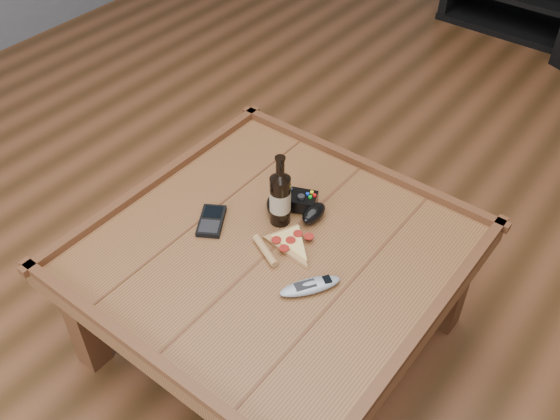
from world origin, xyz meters
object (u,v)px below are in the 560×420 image
Objects in this scene: coffee_table at (273,262)px; game_controller at (296,205)px; pizza_slice at (287,243)px; smartphone at (211,221)px; remote_control at (310,286)px; beer_bottle at (280,197)px.

coffee_table is 0.19m from game_controller.
pizza_slice is 1.72× the size of smartphone.
pizza_slice is at bearing 52.25° from coffee_table.
remote_control is at bearing -19.12° from coffee_table.
beer_bottle is at bearing 8.95° from smartphone.
game_controller is at bearing 141.99° from pizza_slice.
game_controller reaches higher than coffee_table.
pizza_slice is (0.07, -0.13, -0.02)m from game_controller.
pizza_slice is at bearing -16.34° from smartphone.
beer_bottle reaches higher than pizza_slice.
remote_control reaches higher than pizza_slice.
remote_control is at bearing -6.89° from pizza_slice.
game_controller is 0.26m from smartphone.
beer_bottle is 0.10m from game_controller.
smartphone is at bearing -153.79° from game_controller.
coffee_table is 6.87× the size of smartphone.
game_controller is 0.15m from pizza_slice.
game_controller reaches higher than remote_control.
beer_bottle is 1.26× the size of game_controller.
pizza_slice is (0.03, 0.03, 0.07)m from coffee_table.
game_controller is (0.01, 0.06, -0.07)m from beer_bottle.
smartphone is (-0.24, -0.06, 0.00)m from pizza_slice.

